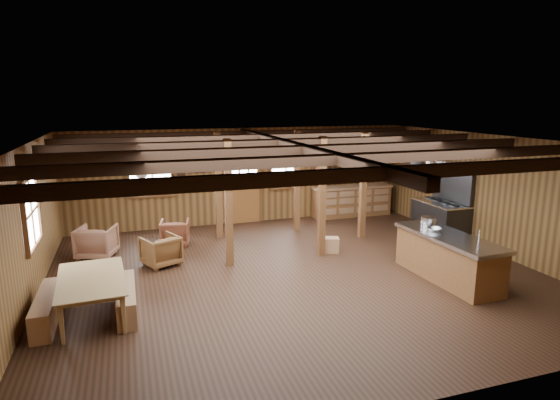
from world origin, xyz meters
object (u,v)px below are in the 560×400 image
Objects in this scene: commercial_range at (442,213)px; armchair_c at (97,242)px; armchair_b at (175,232)px; kitchen_island at (448,257)px; armchair_a at (161,251)px; dining_table at (95,296)px.

armchair_c is (-8.67, 1.08, -0.27)m from commercial_range.
armchair_c reaches higher than armchair_b.
armchair_a is at bearing 151.49° from kitchen_island.
armchair_b is at bearing -28.86° from dining_table.
armchair_b is at bearing 167.70° from commercial_range.
armchair_c is (-1.37, 1.01, 0.04)m from armchair_a.
kitchen_island is 6.50m from armchair_b.
kitchen_island reaches higher than dining_table.
armchair_b is at bearing -131.20° from armchair_a.
armchair_b is (-5.04, 4.10, -0.16)m from kitchen_island.
kitchen_island reaches higher than armchair_a.
armchair_c is at bearing -1.28° from dining_table.
armchair_b is (1.70, 3.59, -0.02)m from dining_table.
commercial_range is at bearing -169.73° from armchair_c.
kitchen_island is at bearing 169.12° from armchair_c.
kitchen_island is at bearing -124.83° from commercial_range.
dining_table is at bearing 36.60° from armchair_a.
dining_table is at bearing 109.64° from armchair_c.
kitchen_island reaches higher than armchair_c.
dining_table is at bearing 173.19° from kitchen_island.
kitchen_island is 3.59× the size of armchair_b.
armchair_b is (-6.85, 1.49, -0.32)m from commercial_range.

